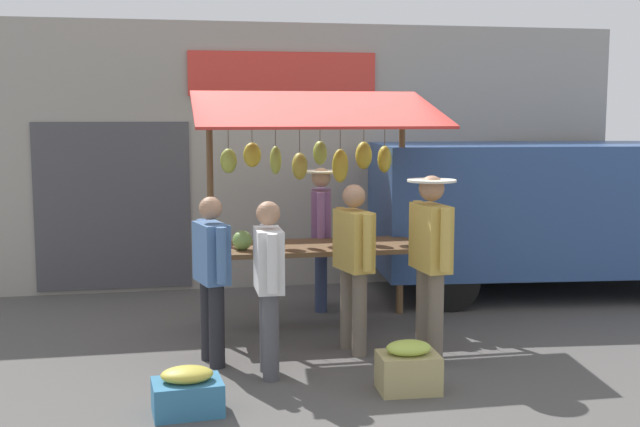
# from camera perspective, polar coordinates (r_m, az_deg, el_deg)

# --- Properties ---
(ground_plane) EXTENTS (40.00, 40.00, 0.00)m
(ground_plane) POSITION_cam_1_polar(r_m,az_deg,el_deg) (8.61, -0.38, -8.04)
(ground_plane) COLOR #514F4C
(street_backdrop) EXTENTS (9.00, 0.30, 3.40)m
(street_backdrop) POSITION_cam_1_polar(r_m,az_deg,el_deg) (10.48, -2.80, 4.09)
(street_backdrop) COLOR #9E998E
(street_backdrop) RESTS_ON ground
(market_stall) EXTENTS (2.50, 1.46, 2.50)m
(market_stall) POSITION_cam_1_polar(r_m,az_deg,el_deg) (8.40, -0.45, 2.43)
(market_stall) COLOR brown
(market_stall) RESTS_ON ground
(vendor_with_sunhat) EXTENTS (0.42, 0.69, 1.64)m
(vendor_with_sunhat) POSITION_cam_1_polar(r_m,az_deg,el_deg) (9.17, 0.08, -0.91)
(vendor_with_sunhat) COLOR navy
(vendor_with_sunhat) RESTS_ON ground
(shopper_in_striped_shirt) EXTENTS (0.23, 0.66, 1.52)m
(shopper_in_striped_shirt) POSITION_cam_1_polar(r_m,az_deg,el_deg) (6.86, -3.67, -4.57)
(shopper_in_striped_shirt) COLOR #4C4C51
(shopper_in_striped_shirt) RESTS_ON ground
(shopper_in_grey_tee) EXTENTS (0.32, 0.67, 1.60)m
(shopper_in_grey_tee) POSITION_cam_1_polar(r_m,az_deg,el_deg) (7.52, 2.41, -3.07)
(shopper_in_grey_tee) COLOR #726656
(shopper_in_grey_tee) RESTS_ON ground
(shopper_with_ponytail) EXTENTS (0.44, 0.72, 1.70)m
(shopper_with_ponytail) POSITION_cam_1_polar(r_m,az_deg,el_deg) (7.32, 7.87, -2.69)
(shopper_with_ponytail) COLOR #726656
(shopper_with_ponytail) RESTS_ON ground
(shopper_with_shopping_bag) EXTENTS (0.33, 0.65, 1.52)m
(shopper_with_shopping_bag) POSITION_cam_1_polar(r_m,az_deg,el_deg) (7.24, -7.72, -3.98)
(shopper_with_shopping_bag) COLOR #232328
(shopper_with_shopping_bag) RESTS_ON ground
(parked_van) EXTENTS (4.55, 2.24, 1.88)m
(parked_van) POSITION_cam_1_polar(r_m,az_deg,el_deg) (10.39, 15.33, 0.63)
(parked_van) COLOR #2D4C84
(parked_van) RESTS_ON ground
(produce_crate_near) EXTENTS (0.55, 0.42, 0.36)m
(produce_crate_near) POSITION_cam_1_polar(r_m,az_deg,el_deg) (6.26, -9.42, -12.44)
(produce_crate_near) COLOR teal
(produce_crate_near) RESTS_ON ground
(produce_crate_side) EXTENTS (0.50, 0.38, 0.42)m
(produce_crate_side) POSITION_cam_1_polar(r_m,az_deg,el_deg) (6.67, 6.31, -10.88)
(produce_crate_side) COLOR tan
(produce_crate_side) RESTS_ON ground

